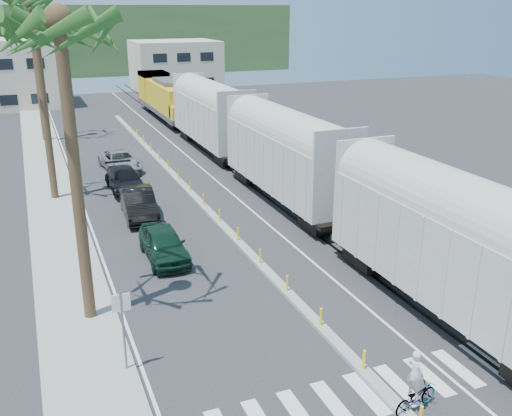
# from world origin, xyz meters

# --- Properties ---
(ground) EXTENTS (140.00, 140.00, 0.00)m
(ground) POSITION_xyz_m (0.00, 0.00, 0.00)
(ground) COLOR #28282B
(ground) RESTS_ON ground
(sidewalk) EXTENTS (3.00, 90.00, 0.15)m
(sidewalk) POSITION_xyz_m (-8.50, 25.00, 0.07)
(sidewalk) COLOR gray
(sidewalk) RESTS_ON ground
(rails) EXTENTS (1.56, 100.00, 0.06)m
(rails) POSITION_xyz_m (5.00, 28.00, 0.03)
(rails) COLOR black
(rails) RESTS_ON ground
(median) EXTENTS (0.45, 60.00, 0.85)m
(median) POSITION_xyz_m (0.00, 19.96, 0.09)
(median) COLOR gray
(median) RESTS_ON ground
(crosswalk) EXTENTS (14.00, 2.20, 0.01)m
(crosswalk) POSITION_xyz_m (0.00, -2.00, 0.01)
(crosswalk) COLOR silver
(crosswalk) RESTS_ON ground
(lane_markings) EXTENTS (9.42, 90.00, 0.01)m
(lane_markings) POSITION_xyz_m (-2.15, 25.00, 0.00)
(lane_markings) COLOR silver
(lane_markings) RESTS_ON ground
(freight_train) EXTENTS (3.00, 60.94, 5.85)m
(freight_train) POSITION_xyz_m (5.00, 21.70, 2.91)
(freight_train) COLOR #B1AFA2
(freight_train) RESTS_ON ground
(palm_trees) EXTENTS (3.50, 37.20, 13.75)m
(palm_trees) POSITION_xyz_m (-8.10, 22.70, 10.81)
(palm_trees) COLOR brown
(palm_trees) RESTS_ON ground
(street_sign) EXTENTS (0.60, 0.08, 3.00)m
(street_sign) POSITION_xyz_m (-7.30, 2.00, 1.97)
(street_sign) COLOR slate
(street_sign) RESTS_ON ground
(buildings) EXTENTS (38.00, 27.00, 10.00)m
(buildings) POSITION_xyz_m (-6.41, 71.66, 4.36)
(buildings) COLOR #C3B79B
(buildings) RESTS_ON ground
(hillside) EXTENTS (80.00, 20.00, 12.00)m
(hillside) POSITION_xyz_m (0.00, 100.00, 6.00)
(hillside) COLOR #385628
(hillside) RESTS_ON ground
(car_lead) EXTENTS (1.89, 4.60, 1.56)m
(car_lead) POSITION_xyz_m (-4.00, 10.50, 0.78)
(car_lead) COLOR black
(car_lead) RESTS_ON ground
(car_second) EXTENTS (2.29, 5.21, 1.65)m
(car_second) POSITION_xyz_m (-3.97, 16.85, 0.83)
(car_second) COLOR black
(car_second) RESTS_ON ground
(car_third) EXTENTS (2.29, 5.26, 1.51)m
(car_third) POSITION_xyz_m (-3.83, 22.19, 0.75)
(car_third) COLOR black
(car_third) RESTS_ON ground
(car_rear) EXTENTS (3.33, 5.56, 1.42)m
(car_rear) POSITION_xyz_m (-3.28, 27.53, 0.71)
(car_rear) COLOR #A2A5A7
(car_rear) RESTS_ON ground
(cyclist) EXTENTS (1.29, 1.93, 2.09)m
(cyclist) POSITION_xyz_m (0.42, -3.18, 0.65)
(cyclist) COLOR #9EA0A5
(cyclist) RESTS_ON ground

